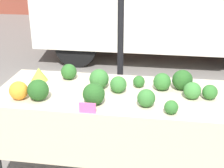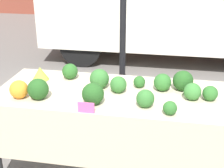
# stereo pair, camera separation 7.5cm
# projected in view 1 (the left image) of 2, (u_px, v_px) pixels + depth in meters

# --- Properties ---
(tent_pole) EXTENTS (0.07, 0.07, 2.34)m
(tent_pole) POSITION_uv_depth(u_px,v_px,m) (121.00, 40.00, 3.49)
(tent_pole) COLOR black
(tent_pole) RESTS_ON ground_plane
(market_table) EXTENTS (2.12, 0.87, 0.91)m
(market_table) POSITION_uv_depth(u_px,v_px,m) (111.00, 106.00, 2.81)
(market_table) COLOR beige
(market_table) RESTS_ON ground_plane
(orange_cauliflower) EXTENTS (0.16, 0.16, 0.16)m
(orange_cauliflower) POSITION_uv_depth(u_px,v_px,m) (19.00, 91.00, 2.67)
(orange_cauliflower) COLOR orange
(orange_cauliflower) RESTS_ON market_table
(romanesco_head) EXTENTS (0.17, 0.17, 0.13)m
(romanesco_head) POSITION_uv_depth(u_px,v_px,m) (39.00, 74.00, 3.06)
(romanesco_head) COLOR #93B238
(romanesco_head) RESTS_ON market_table
(broccoli_head_0) EXTENTS (0.18, 0.18, 0.18)m
(broccoli_head_0) POSITION_uv_depth(u_px,v_px,m) (38.00, 90.00, 2.65)
(broccoli_head_0) COLOR #23511E
(broccoli_head_0) RESTS_ON market_table
(broccoli_head_1) EXTENTS (0.13, 0.13, 0.13)m
(broccoli_head_1) POSITION_uv_depth(u_px,v_px,m) (210.00, 92.00, 2.67)
(broccoli_head_1) COLOR #2D6628
(broccoli_head_1) RESTS_ON market_table
(broccoli_head_2) EXTENTS (0.16, 0.16, 0.16)m
(broccoli_head_2) POSITION_uv_depth(u_px,v_px,m) (69.00, 72.00, 3.09)
(broccoli_head_2) COLOR #285B23
(broccoli_head_2) RESTS_ON market_table
(broccoli_head_3) EXTENTS (0.18, 0.18, 0.18)m
(broccoli_head_3) POSITION_uv_depth(u_px,v_px,m) (99.00, 79.00, 2.88)
(broccoli_head_3) COLOR #336B2D
(broccoli_head_3) RESTS_ON market_table
(broccoli_head_4) EXTENTS (0.15, 0.15, 0.15)m
(broccoli_head_4) POSITION_uv_depth(u_px,v_px,m) (192.00, 91.00, 2.68)
(broccoli_head_4) COLOR #387533
(broccoli_head_4) RESTS_ON market_table
(broccoli_head_5) EXTENTS (0.19, 0.19, 0.19)m
(broccoli_head_5) POSITION_uv_depth(u_px,v_px,m) (182.00, 80.00, 2.85)
(broccoli_head_5) COLOR #23511E
(broccoli_head_5) RESTS_ON market_table
(broccoli_head_6) EXTENTS (0.11, 0.11, 0.11)m
(broccoli_head_6) POSITION_uv_depth(u_px,v_px,m) (171.00, 107.00, 2.43)
(broccoli_head_6) COLOR #2D6628
(broccoli_head_6) RESTS_ON market_table
(broccoli_head_7) EXTENTS (0.15, 0.15, 0.15)m
(broccoli_head_7) POSITION_uv_depth(u_px,v_px,m) (146.00, 98.00, 2.54)
(broccoli_head_7) COLOR #336B2D
(broccoli_head_7) RESTS_ON market_table
(broccoli_head_8) EXTENTS (0.11, 0.11, 0.11)m
(broccoli_head_8) POSITION_uv_depth(u_px,v_px,m) (139.00, 82.00, 2.91)
(broccoli_head_8) COLOR #285B23
(broccoli_head_8) RESTS_ON market_table
(broccoli_head_9) EXTENTS (0.16, 0.16, 0.16)m
(broccoli_head_9) POSITION_uv_depth(u_px,v_px,m) (162.00, 82.00, 2.84)
(broccoli_head_9) COLOR #2D6628
(broccoli_head_9) RESTS_ON market_table
(broccoli_head_10) EXTENTS (0.19, 0.19, 0.19)m
(broccoli_head_10) POSITION_uv_depth(u_px,v_px,m) (94.00, 94.00, 2.57)
(broccoli_head_10) COLOR #23511E
(broccoli_head_10) RESTS_ON market_table
(broccoli_head_11) EXTENTS (0.15, 0.15, 0.15)m
(broccoli_head_11) POSITION_uv_depth(u_px,v_px,m) (118.00, 84.00, 2.80)
(broccoli_head_11) COLOR #336B2D
(broccoli_head_11) RESTS_ON market_table
(price_sign) EXTENTS (0.14, 0.01, 0.09)m
(price_sign) POSITION_uv_depth(u_px,v_px,m) (87.00, 108.00, 2.44)
(price_sign) COLOR #F45B9E
(price_sign) RESTS_ON market_table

